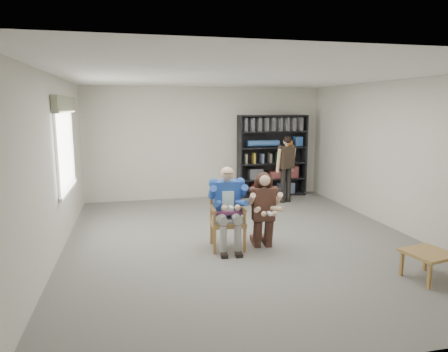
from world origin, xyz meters
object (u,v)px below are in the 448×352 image
object	(u,v)px
bookshelf	(272,156)
side_table	(427,266)
standing_man	(286,170)
armchair	(228,217)
seated_man	(228,208)
kneeling_woman	(264,211)

from	to	relation	value
bookshelf	side_table	xyz separation A→B (m)	(0.30, -5.37, -0.86)
bookshelf	standing_man	world-z (taller)	bookshelf
armchair	standing_man	world-z (taller)	standing_man
armchair	standing_man	xyz separation A→B (m)	(2.13, 2.81, 0.28)
standing_man	side_table	distance (m)	4.64
bookshelf	side_table	size ratio (longest dim) A/B	3.75
armchair	side_table	bearing A→B (deg)	-32.42
armchair	bookshelf	world-z (taller)	bookshelf
seated_man	side_table	xyz separation A→B (m)	(2.34, -1.79, -0.49)
seated_man	kneeling_woman	bearing A→B (deg)	-6.72
kneeling_woman	side_table	world-z (taller)	kneeling_woman
armchair	side_table	world-z (taller)	armchair
kneeling_woman	armchair	bearing A→B (deg)	173.28
bookshelf	standing_man	bearing A→B (deg)	-83.91
kneeling_woman	standing_man	distance (m)	3.32
armchair	bookshelf	distance (m)	4.16
armchair	standing_man	distance (m)	3.53
side_table	bookshelf	bearing A→B (deg)	93.16
kneeling_woman	bookshelf	distance (m)	4.01
standing_man	side_table	size ratio (longest dim) A/B	2.88
armchair	side_table	distance (m)	2.97
seated_man	bookshelf	bearing A→B (deg)	65.21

